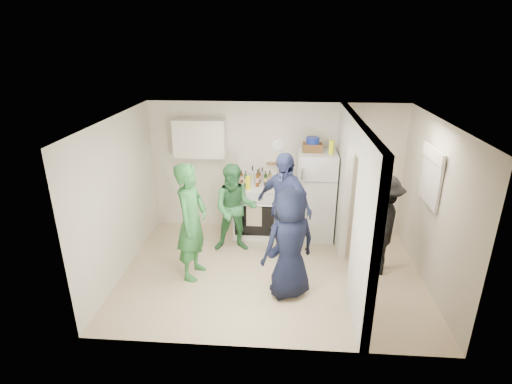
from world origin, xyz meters
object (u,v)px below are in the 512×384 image
Objects in this scene: yellow_cup_stack_top at (331,147)px; person_nook at (381,225)px; wicker_basket at (312,147)px; person_denim at (283,207)px; stove at (256,210)px; blue_bowl at (313,140)px; person_green_left at (192,222)px; person_navy at (290,244)px; fridge at (315,196)px; person_green_center at (235,209)px.

person_nook is at bearing -54.70° from yellow_cup_stack_top.
wicker_basket is 1.26m from person_denim.
stove is at bearing -102.29° from person_nook.
blue_bowl reaches higher than person_green_left.
yellow_cup_stack_top is at bearing -25.11° from wicker_basket.
person_green_left is at bearing -66.25° from person_nook.
stove is at bearing 174.45° from yellow_cup_stack_top.
person_nook is (1.44, 0.75, -0.01)m from person_navy.
fridge is 0.92m from wicker_basket.
person_denim reaches higher than stove.
person_navy reaches higher than person_nook.
person_green_left is 1.00× the size of person_denim.
person_denim is (-0.81, -0.68, -0.86)m from yellow_cup_stack_top.
person_denim reaches higher than person_nook.
person_green_left reaches higher than person_navy.
yellow_cup_stack_top is 0.15× the size of person_nook.
person_nook is at bearing -29.40° from stove.
person_denim is at bearing -120.32° from blue_bowl.
person_green_left is 1.13× the size of person_navy.
blue_bowl reaches higher than person_green_center.
stove is 2.40m from person_nook.
person_green_center is (-1.33, -0.66, -1.08)m from blue_bowl.
person_green_left is (-0.88, -1.51, 0.44)m from stove.
blue_bowl is (-0.10, 0.05, 1.04)m from fridge.
person_green_center is at bearing -156.77° from fridge.
blue_bowl is 0.36m from yellow_cup_stack_top.
person_green_center is at bearing -162.71° from yellow_cup_stack_top.
person_nook is (1.05, -1.19, -0.92)m from wicker_basket.
yellow_cup_stack_top is (1.34, -0.13, 1.30)m from stove.
person_green_center is 0.85× the size of person_denim.
person_navy is at bearing -101.35° from wicker_basket.
yellow_cup_stack_top is (0.32, -0.15, -0.08)m from blue_bowl.
blue_bowl is at bearing 0.00° from wicker_basket.
fridge is at bearing -26.57° from wicker_basket.
fridge is 1.05m from blue_bowl.
person_denim reaches higher than person_navy.
person_green_left is (-2.22, -1.38, -0.86)m from yellow_cup_stack_top.
person_denim is at bearing -85.81° from person_nook.
stove is at bearing 160.19° from person_denim.
person_denim is (-0.59, -0.78, 0.10)m from fridge.
person_nook is (1.05, -1.19, -1.05)m from blue_bowl.
wicker_basket is 0.22× the size of person_green_center.
wicker_basket is at bearing 96.79° from person_denim.
yellow_cup_stack_top reaches higher than person_green_center.
person_denim reaches higher than wicker_basket.
blue_bowl is at bearing 154.89° from yellow_cup_stack_top.
person_green_center reaches higher than stove.
blue_bowl is 0.13× the size of person_green_left.
fridge is 1.56m from person_green_center.
yellow_cup_stack_top is 2.75m from person_green_left.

